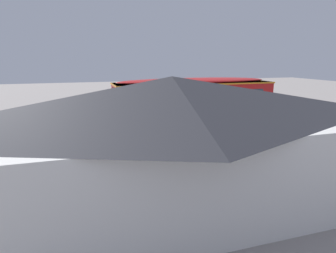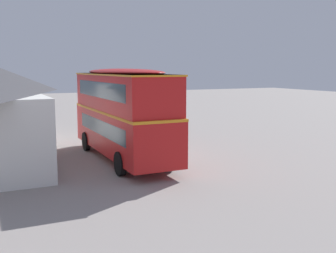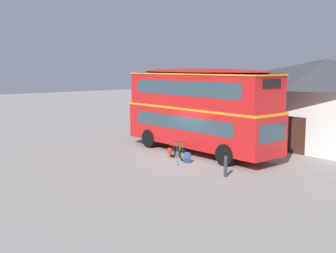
{
  "view_description": "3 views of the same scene",
  "coord_description": "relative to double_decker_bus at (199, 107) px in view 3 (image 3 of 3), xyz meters",
  "views": [
    {
      "loc": [
        6.43,
        18.1,
        5.98
      ],
      "look_at": [
        0.65,
        0.23,
        1.63
      ],
      "focal_mm": 31.77,
      "sensor_mm": 36.0,
      "label": 1
    },
    {
      "loc": [
        -20.72,
        8.14,
        4.79
      ],
      "look_at": [
        -1.69,
        -0.99,
        1.75
      ],
      "focal_mm": 43.16,
      "sensor_mm": 36.0,
      "label": 2
    },
    {
      "loc": [
        15.88,
        -15.13,
        4.86
      ],
      "look_at": [
        -1.93,
        -0.05,
        1.5
      ],
      "focal_mm": 44.23,
      "sensor_mm": 36.0,
      "label": 3
    }
  ],
  "objects": [
    {
      "name": "water_bottle_blue_sports",
      "position": [
        1.55,
        -3.01,
        -2.53
      ],
      "size": [
        0.08,
        0.08,
        0.24
      ],
      "color": "#338CBF",
      "rests_on": "ground"
    },
    {
      "name": "touring_bicycle",
      "position": [
        0.39,
        -2.04,
        -2.27
      ],
      "size": [
        1.74,
        0.51,
        0.99
      ],
      "color": "black",
      "rests_on": "ground"
    },
    {
      "name": "ground_plane",
      "position": [
        0.7,
        -1.21,
        -2.64
      ],
      "size": [
        120.0,
        120.0,
        0.0
      ],
      "primitive_type": "plane",
      "color": "gray"
    },
    {
      "name": "double_decker_bus",
      "position": [
        0.0,
        0.0,
        0.0
      ],
      "size": [
        10.07,
        2.7,
        4.79
      ],
      "color": "black",
      "rests_on": "ground"
    },
    {
      "name": "backpack_on_ground",
      "position": [
        1.42,
        -2.23,
        -2.35
      ],
      "size": [
        0.4,
        0.39,
        0.56
      ],
      "color": "#2D4C7A",
      "rests_on": "ground"
    },
    {
      "name": "pub_building",
      "position": [
        3.73,
        6.85,
        0.09
      ],
      "size": [
        14.81,
        6.06,
        5.35
      ],
      "color": "silver",
      "rests_on": "ground"
    },
    {
      "name": "kerb_bollard",
      "position": [
        4.51,
        -2.75,
        -2.14
      ],
      "size": [
        0.16,
        0.16,
        0.97
      ],
      "color": "#333338",
      "rests_on": "ground"
    }
  ]
}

